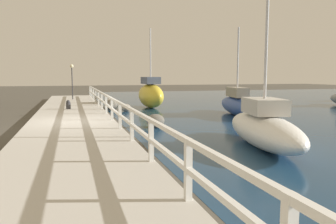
% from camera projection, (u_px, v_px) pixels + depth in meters
% --- Properties ---
extents(ground_plane, '(120.00, 120.00, 0.00)m').
position_uv_depth(ground_plane, '(72.00, 129.00, 13.25)').
color(ground_plane, '#4C473D').
extents(dock_walkway, '(3.42, 36.00, 0.32)m').
position_uv_depth(dock_walkway, '(72.00, 125.00, 13.23)').
color(dock_walkway, beige).
rests_on(dock_walkway, ground).
extents(railing, '(0.10, 32.50, 0.93)m').
position_uv_depth(railing, '(112.00, 105.00, 13.60)').
color(railing, white).
rests_on(railing, dock_walkway).
extents(boulder_water_edge, '(0.76, 0.68, 0.57)m').
position_uv_depth(boulder_water_edge, '(155.00, 121.00, 13.65)').
color(boulder_water_edge, '#666056').
rests_on(boulder_water_edge, ground).
extents(boulder_near_dock, '(0.75, 0.68, 0.56)m').
position_uv_depth(boulder_near_dock, '(109.00, 102.00, 23.32)').
color(boulder_near_dock, gray).
rests_on(boulder_near_dock, ground).
extents(boulder_far_strip, '(0.76, 0.69, 0.57)m').
position_uv_depth(boulder_far_strip, '(112.00, 106.00, 20.49)').
color(boulder_far_strip, '#666056').
rests_on(boulder_far_strip, ground).
extents(boulder_downstream, '(0.61, 0.55, 0.46)m').
position_uv_depth(boulder_downstream, '(126.00, 108.00, 19.76)').
color(boulder_downstream, gray).
rests_on(boulder_downstream, ground).
extents(mooring_bollard, '(0.25, 0.25, 0.49)m').
position_uv_depth(mooring_bollard, '(68.00, 105.00, 18.08)').
color(mooring_bollard, '#333338').
rests_on(mooring_bollard, dock_walkway).
extents(dock_lamp, '(0.27, 0.27, 2.71)m').
position_uv_depth(dock_lamp, '(72.00, 73.00, 25.37)').
color(dock_lamp, '#2D2D33').
rests_on(dock_lamp, dock_walkway).
extents(sailboat_white, '(2.41, 5.17, 7.14)m').
position_uv_depth(sailboat_white, '(264.00, 127.00, 9.90)').
color(sailboat_white, white).
rests_on(sailboat_white, water_surface).
extents(sailboat_blue, '(2.09, 5.55, 4.73)m').
position_uv_depth(sailboat_blue, '(237.00, 104.00, 17.91)').
color(sailboat_blue, '#2D4C9E').
rests_on(sailboat_blue, water_surface).
extents(sailboat_yellow, '(1.51, 4.03, 5.26)m').
position_uv_depth(sailboat_yellow, '(151.00, 94.00, 22.02)').
color(sailboat_yellow, gold).
rests_on(sailboat_yellow, water_surface).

